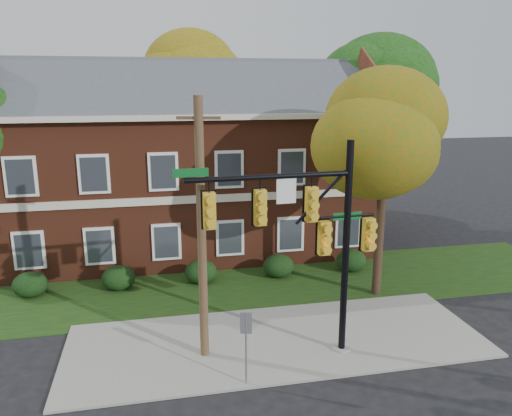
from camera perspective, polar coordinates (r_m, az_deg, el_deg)
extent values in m
plane|color=black|center=(16.70, 3.31, -16.63)|extent=(120.00, 120.00, 0.00)
cube|color=gray|center=(17.52, 2.43, -14.90)|extent=(14.00, 5.00, 0.08)
cube|color=#193811|center=(21.93, -0.82, -8.79)|extent=(30.00, 6.00, 0.04)
cube|color=maroon|center=(26.40, -7.63, 2.91)|extent=(18.00, 8.00, 7.00)
cube|color=beige|center=(25.96, -7.89, 10.78)|extent=(18.80, 8.80, 0.24)
cube|color=beige|center=(22.47, -6.83, 1.00)|extent=(18.00, 0.12, 0.35)
ellipsoid|color=black|center=(22.64, -24.40, -7.97)|extent=(1.40, 1.26, 1.05)
ellipsoid|color=black|center=(22.11, -15.45, -7.71)|extent=(1.40, 1.26, 1.05)
ellipsoid|color=black|center=(22.12, -6.31, -7.25)|extent=(1.40, 1.26, 1.05)
ellipsoid|color=black|center=(22.69, 2.58, -6.63)|extent=(1.40, 1.26, 1.05)
ellipsoid|color=black|center=(23.76, 10.83, -5.91)|extent=(1.40, 1.26, 1.05)
cylinder|color=black|center=(20.71, 13.97, -2.20)|extent=(0.36, 0.36, 5.76)
ellipsoid|color=#9C580D|center=(20.04, 14.57, 7.74)|extent=(4.25, 4.25, 3.60)
ellipsoid|color=#9C580D|center=(19.94, 16.79, 9.30)|extent=(3.50, 3.50, 3.00)
cylinder|color=black|center=(30.19, 13.56, 4.06)|extent=(0.36, 0.36, 7.04)
ellipsoid|color=#15350E|center=(29.78, 14.05, 12.43)|extent=(5.95, 5.95, 5.04)
ellipsoid|color=#15350E|center=(29.70, 16.13, 13.45)|extent=(4.90, 4.90, 4.20)
cylinder|color=black|center=(34.30, -7.01, 6.02)|extent=(0.36, 0.36, 7.68)
ellipsoid|color=#C36E10|center=(33.98, -7.26, 14.07)|extent=(6.46, 6.46, 5.47)
ellipsoid|color=#C36E10|center=(33.52, -5.53, 15.14)|extent=(5.32, 5.32, 4.56)
cylinder|color=gray|center=(17.14, 9.72, -15.65)|extent=(0.55, 0.55, 0.16)
cylinder|color=black|center=(15.77, 10.22, -4.90)|extent=(0.23, 0.23, 6.91)
cylinder|color=black|center=(14.28, 1.63, 3.59)|extent=(4.94, 0.43, 0.16)
cylinder|color=black|center=(15.44, 10.40, -0.91)|extent=(1.78, 0.18, 0.08)
cube|color=gold|center=(14.08, -5.34, -0.32)|extent=(0.45, 0.32, 1.14)
cube|color=gold|center=(14.39, 0.47, 0.05)|extent=(0.45, 0.32, 1.14)
cube|color=gold|center=(14.88, 6.34, 0.43)|extent=(0.45, 0.32, 1.14)
cube|color=silver|center=(14.51, 3.48, 1.95)|extent=(0.59, 0.07, 0.74)
cube|color=#0B571F|center=(13.78, -7.47, 4.01)|extent=(0.99, 0.09, 0.24)
cube|color=gold|center=(15.32, 7.79, -3.42)|extent=(0.45, 0.32, 1.14)
cube|color=gold|center=(15.94, 12.71, -2.96)|extent=(0.45, 0.32, 1.14)
cube|color=#0B571F|center=(15.44, 10.40, -0.91)|extent=(0.94, 0.09, 0.23)
cylinder|color=#4D3624|center=(15.15, -6.23, -2.98)|extent=(0.33, 0.33, 8.20)
cube|color=#4D3624|center=(14.53, -6.60, 10.19)|extent=(1.26, 0.40, 0.09)
cylinder|color=slate|center=(14.75, -1.14, -15.90)|extent=(0.07, 0.07, 2.29)
cube|color=slate|center=(14.35, -1.16, -13.01)|extent=(0.33, 0.11, 0.65)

